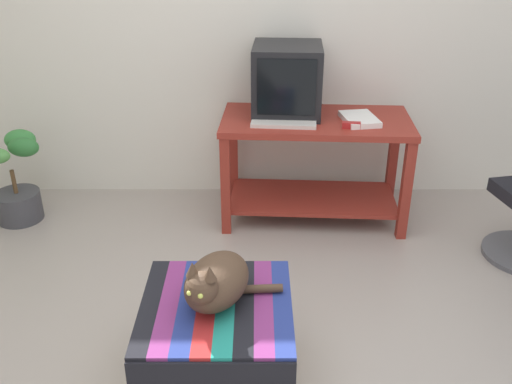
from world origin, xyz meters
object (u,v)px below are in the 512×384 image
(keyboard, at_px, (283,123))
(stapler, at_px, (351,125))
(cat, at_px, (215,282))
(book, at_px, (359,119))
(desk, at_px, (314,151))
(tv_monitor, at_px, (286,80))
(ottoman_with_blanket, at_px, (217,345))
(potted_plant, at_px, (15,184))

(keyboard, distance_m, stapler, 0.41)
(keyboard, bearing_deg, cat, -98.03)
(book, bearing_deg, desk, 157.45)
(book, bearing_deg, tv_monitor, 149.45)
(desk, distance_m, cat, 1.64)
(book, distance_m, cat, 1.70)
(tv_monitor, xyz_separation_m, ottoman_with_blanket, (-0.36, -1.67, -0.70))
(stapler, bearing_deg, book, -23.23)
(keyboard, height_order, cat, keyboard)
(ottoman_with_blanket, height_order, stapler, stapler)
(desk, relative_size, ottoman_with_blanket, 1.91)
(tv_monitor, distance_m, potted_plant, 1.92)
(book, relative_size, cat, 0.62)
(ottoman_with_blanket, bearing_deg, cat, 78.10)
(book, bearing_deg, cat, -128.14)
(ottoman_with_blanket, bearing_deg, keyboard, 76.81)
(tv_monitor, height_order, keyboard, tv_monitor)
(cat, relative_size, potted_plant, 0.76)
(book, height_order, cat, book)
(tv_monitor, bearing_deg, book, -17.60)
(tv_monitor, height_order, cat, tv_monitor)
(desk, height_order, potted_plant, desk)
(desk, height_order, tv_monitor, tv_monitor)
(potted_plant, height_order, stapler, stapler)
(tv_monitor, height_order, ottoman_with_blanket, tv_monitor)
(tv_monitor, xyz_separation_m, keyboard, (-0.03, -0.24, -0.20))
(cat, relative_size, stapler, 4.09)
(desk, bearing_deg, stapler, -39.80)
(desk, distance_m, tv_monitor, 0.49)
(ottoman_with_blanket, height_order, potted_plant, potted_plant)
(cat, xyz_separation_m, stapler, (0.74, 1.36, 0.18))
(desk, height_order, ottoman_with_blanket, desk)
(tv_monitor, bearing_deg, desk, -27.59)
(keyboard, relative_size, cat, 0.89)
(keyboard, height_order, stapler, stapler)
(desk, xyz_separation_m, tv_monitor, (-0.19, 0.11, 0.44))
(tv_monitor, relative_size, keyboard, 1.17)
(tv_monitor, bearing_deg, potted_plant, -171.56)
(desk, distance_m, ottoman_with_blanket, 1.67)
(tv_monitor, bearing_deg, cat, -98.80)
(cat, bearing_deg, tv_monitor, 99.17)
(cat, bearing_deg, book, 82.78)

